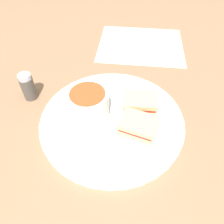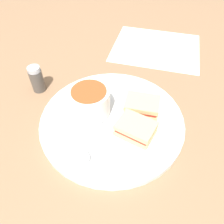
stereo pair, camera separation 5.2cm
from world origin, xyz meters
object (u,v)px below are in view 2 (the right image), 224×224
object	(u,v)px
spoon	(82,152)
salt_shaker	(37,79)
sandwich_half_far	(142,106)
sandwich_half_near	(136,129)
soup_bowl	(90,101)

from	to	relation	value
spoon	salt_shaker	bearing A→B (deg)	-176.76
sandwich_half_far	salt_shaker	world-z (taller)	salt_shaker
sandwich_half_far	sandwich_half_near	bearing A→B (deg)	152.67
soup_bowl	sandwich_half_near	bearing A→B (deg)	-134.46
spoon	sandwich_half_far	distance (m)	0.19
soup_bowl	spoon	bearing A→B (deg)	163.88
spoon	salt_shaker	distance (m)	0.27
soup_bowl	sandwich_half_far	distance (m)	0.13
soup_bowl	salt_shaker	world-z (taller)	soup_bowl
soup_bowl	salt_shaker	bearing A→B (deg)	44.80
sandwich_half_near	sandwich_half_far	xyz separation A→B (m)	(0.07, -0.03, 0.00)
spoon	sandwich_half_far	xyz separation A→B (m)	(0.10, -0.16, 0.01)
soup_bowl	salt_shaker	size ratio (longest dim) A/B	1.28
soup_bowl	salt_shaker	xyz separation A→B (m)	(0.13, 0.13, -0.02)
sandwich_half_near	sandwich_half_far	size ratio (longest dim) A/B	1.02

